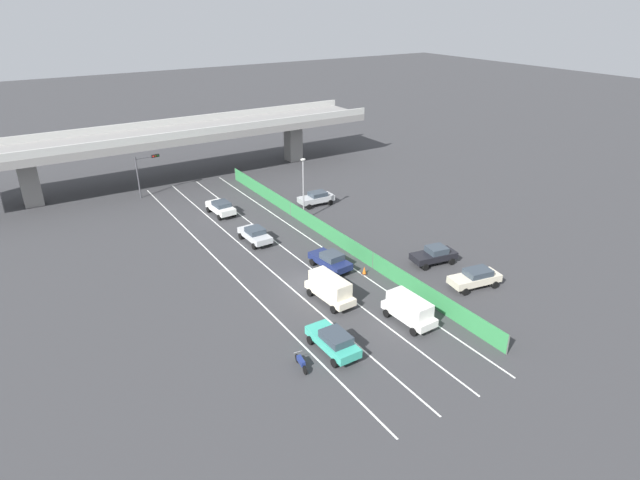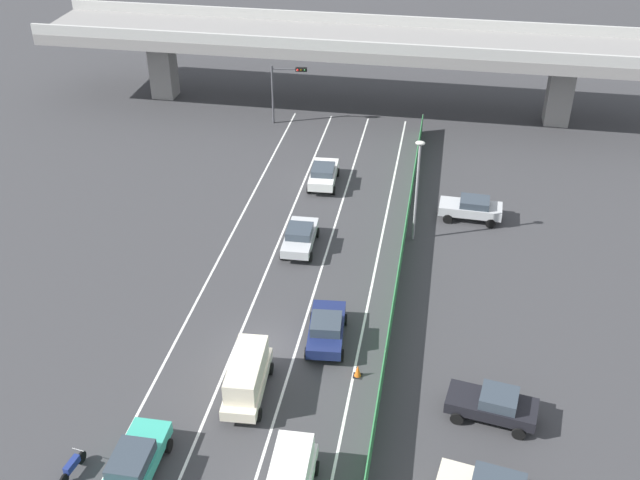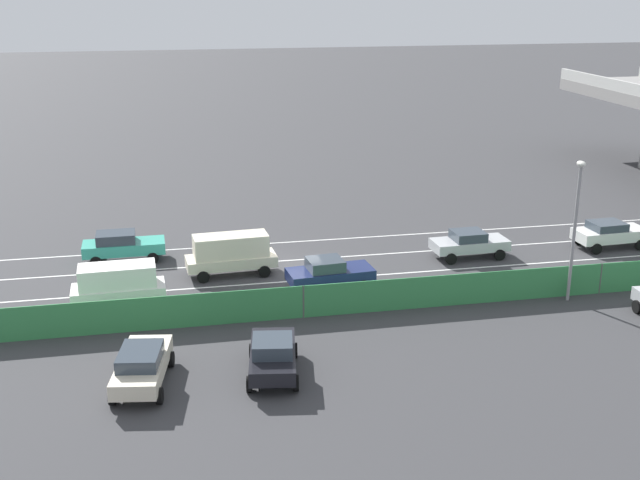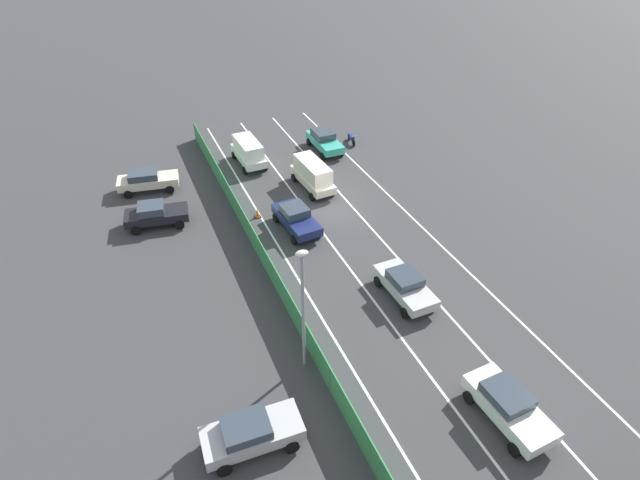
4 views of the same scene
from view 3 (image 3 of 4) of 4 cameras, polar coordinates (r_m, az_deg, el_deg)
The scene contains 17 objects.
ground_plane at distance 43.92m, azimuth -1.76°, elevation -2.16°, with size 300.00×300.00×0.00m, color #38383A.
lane_line_left_edge at distance 49.98m, azimuth 5.04°, elevation 0.31°, with size 0.14×49.75×0.01m, color silver.
lane_line_mid_left at distance 47.00m, azimuth 6.18°, elevation -0.88°, with size 0.14×49.75×0.01m, color silver.
lane_line_mid_right at distance 44.06m, azimuth 7.47°, elevation -2.24°, with size 0.14×49.75×0.01m, color silver.
lane_line_right_edge at distance 41.17m, azimuth 8.94°, elevation -3.78°, with size 0.14×49.75×0.01m, color silver.
green_fence at distance 39.56m, azimuth 9.76°, elevation -3.51°, with size 0.10×45.85×1.60m.
car_van_cream at distance 43.10m, azimuth -6.36°, elevation -0.88°, with size 2.17×4.89×2.23m.
car_sedan_white at distance 50.35m, azimuth 19.91°, elevation 0.47°, with size 2.22×4.36×1.59m.
car_sedan_silver at distance 46.45m, azimuth 10.57°, elevation -0.20°, with size 2.13×4.37×1.57m.
car_taxi_teal at distance 46.44m, azimuth -13.91°, elevation -0.35°, with size 2.04×4.55×1.68m.
car_van_white at distance 39.87m, azimuth -14.18°, elevation -3.01°, with size 2.12×4.49×2.13m.
car_sedan_navy at distance 40.95m, azimuth 0.65°, elevation -2.34°, with size 2.36×4.52×1.64m.
motorcycle at distance 49.28m, azimuth -14.18°, elevation 0.12°, with size 0.60×1.94×0.93m.
parked_sedan_cream at distance 32.24m, azimuth -12.56°, elevation -8.64°, with size 4.71×2.55×1.62m.
parked_sedan_dark at distance 32.36m, azimuth -3.38°, elevation -8.12°, with size 4.46×2.54×1.65m.
street_lamp at distance 40.37m, azimuth 17.75°, elevation 1.55°, with size 0.60×0.36×7.05m.
traffic_cone at distance 38.87m, azimuth -2.22°, elevation -4.38°, with size 0.47×0.47×0.71m.
Camera 3 is at (40.64, -6.99, 15.12)m, focal length 44.97 mm.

